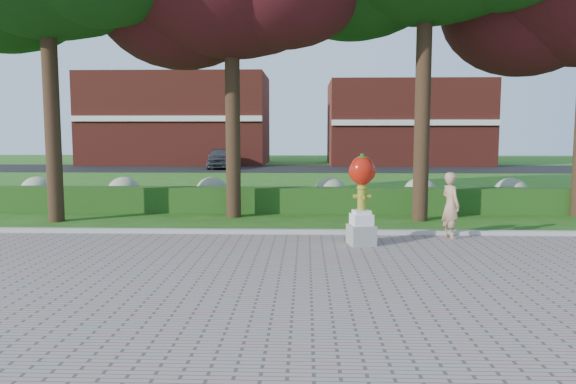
% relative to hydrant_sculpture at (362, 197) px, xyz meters
% --- Properties ---
extents(ground, '(100.00, 100.00, 0.00)m').
position_rel_hydrant_sculpture_xyz_m(ground, '(-1.44, -1.73, -1.12)').
color(ground, '#255916').
rests_on(ground, ground).
extents(walkway, '(40.00, 14.00, 0.04)m').
position_rel_hydrant_sculpture_xyz_m(walkway, '(-1.44, -5.73, -1.10)').
color(walkway, gray).
rests_on(walkway, ground).
extents(curb, '(40.00, 0.18, 0.15)m').
position_rel_hydrant_sculpture_xyz_m(curb, '(-1.44, 1.27, -1.05)').
color(curb, '#ADADA5').
rests_on(curb, ground).
extents(lawn_hedge, '(24.00, 0.70, 0.80)m').
position_rel_hydrant_sculpture_xyz_m(lawn_hedge, '(-1.44, 5.27, -0.72)').
color(lawn_hedge, '#144112').
rests_on(lawn_hedge, ground).
extents(hydrangea_row, '(20.10, 1.10, 0.99)m').
position_rel_hydrant_sculpture_xyz_m(hydrangea_row, '(-0.86, 6.27, -0.57)').
color(hydrangea_row, '#A1A880').
rests_on(hydrangea_row, ground).
extents(street, '(50.00, 8.00, 0.02)m').
position_rel_hydrant_sculpture_xyz_m(street, '(-1.44, 26.27, -1.11)').
color(street, black).
rests_on(street, ground).
extents(building_left, '(14.00, 8.00, 7.00)m').
position_rel_hydrant_sculpture_xyz_m(building_left, '(-11.44, 32.27, 2.38)').
color(building_left, maroon).
rests_on(building_left, ground).
extents(building_right, '(12.00, 8.00, 6.40)m').
position_rel_hydrant_sculpture_xyz_m(building_right, '(6.56, 32.27, 2.08)').
color(building_right, maroon).
rests_on(building_right, ground).
extents(hydrant_sculpture, '(0.66, 0.66, 2.05)m').
position_rel_hydrant_sculpture_xyz_m(hydrant_sculpture, '(0.00, 0.00, 0.00)').
color(hydrant_sculpture, gray).
rests_on(hydrant_sculpture, walkway).
extents(woman, '(0.55, 0.67, 1.58)m').
position_rel_hydrant_sculpture_xyz_m(woman, '(2.20, 0.87, -0.29)').
color(woman, tan).
rests_on(woman, walkway).
extents(parked_car, '(2.24, 4.39, 1.43)m').
position_rel_hydrant_sculpture_xyz_m(parked_car, '(-7.28, 26.23, -0.39)').
color(parked_car, '#3D4044').
rests_on(parked_car, street).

